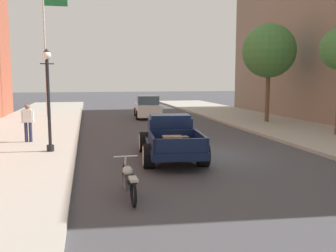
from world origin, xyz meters
name	(u,v)px	position (x,y,z in m)	size (l,w,h in m)	color
ground_plane	(196,154)	(0.00, 0.00, 0.00)	(140.00, 140.00, 0.00)	#3D3D42
hotrod_truck_navy	(170,137)	(-1.10, -0.25, 0.75)	(2.49, 5.05, 1.58)	#0F1938
motorcycle_parked	(129,180)	(-3.11, -4.65, 0.44)	(0.62, 2.12, 0.93)	black
car_background_white	(148,107)	(0.33, 13.74, 0.77)	(2.11, 4.42, 1.65)	silver
pedestrian_sidewalk_left	(28,121)	(-6.60, 3.46, 1.09)	(0.53, 0.22, 1.65)	#232847
street_lamp_near	(48,92)	(-5.47, 1.06, 2.39)	(0.50, 0.32, 3.85)	black
flagpole	(48,38)	(-6.66, 14.68, 5.77)	(1.74, 0.16, 9.16)	#B2B2B7
street_tree_second	(269,51)	(7.28, 8.45, 4.63)	(3.39, 3.39, 6.19)	brown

